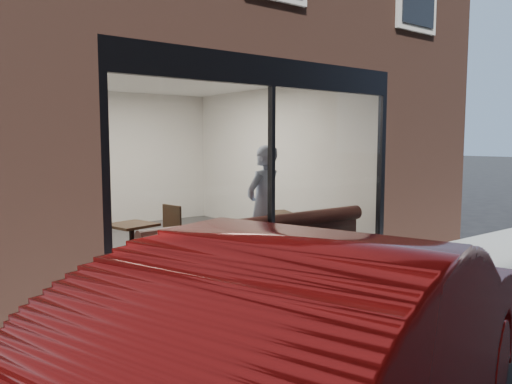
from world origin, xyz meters
TOP-DOWN VIEW (x-y plane):
  - ground at (0.00, 0.00)m, footprint 120.00×120.00m
  - sidewalk_near at (0.00, 1.00)m, footprint 40.00×2.00m
  - kerb_near at (0.00, -0.05)m, footprint 40.00×0.10m
  - host_building_pier_right at (3.75, 8.00)m, footprint 2.50×12.00m
  - host_building_backfill at (0.00, 11.00)m, footprint 5.00×6.00m
  - cafe_floor at (0.00, 5.00)m, footprint 6.00×6.00m
  - cafe_ceiling at (0.00, 5.00)m, footprint 6.00×6.00m
  - cafe_wall_back at (0.00, 7.99)m, footprint 5.00×0.00m
  - cafe_wall_left at (-2.49, 5.00)m, footprint 0.00×6.00m
  - cafe_wall_right at (2.49, 5.00)m, footprint 0.00×6.00m
  - storefront_kick at (0.00, 2.05)m, footprint 5.00×0.10m
  - storefront_header at (0.00, 2.05)m, footprint 5.00×0.10m
  - storefront_mullion at (0.00, 2.05)m, footprint 0.06×0.10m
  - storefront_glass at (0.00, 2.02)m, footprint 4.80×0.00m
  - banquette at (0.00, 2.45)m, footprint 4.00×0.55m
  - person at (0.42, 2.75)m, footprint 0.81×0.62m
  - cafe_table_left at (-1.41, 3.74)m, footprint 0.77×0.77m
  - cafe_table_right at (1.17, 3.36)m, footprint 0.72×0.72m
  - cafe_chair_left at (-0.73, 4.03)m, footprint 0.54×0.54m
  - wall_poster at (-2.45, 5.01)m, footprint 0.02×0.66m
  - parked_car at (-2.33, -1.41)m, footprint 4.89×3.00m

SIDE VIEW (x-z plane):
  - ground at x=0.00m, z-range 0.00..0.00m
  - sidewalk_near at x=0.00m, z-range 0.00..0.01m
  - cafe_floor at x=0.00m, z-range 0.02..0.02m
  - kerb_near at x=0.00m, z-range 0.00..0.12m
  - storefront_kick at x=0.00m, z-range 0.00..0.30m
  - banquette at x=0.00m, z-range 0.00..0.45m
  - cafe_chair_left at x=-0.73m, z-range 0.22..0.26m
  - cafe_table_left at x=-1.41m, z-range 0.72..0.76m
  - cafe_table_right at x=1.17m, z-range 0.72..0.76m
  - parked_car at x=-2.33m, z-range 0.00..1.52m
  - person at x=0.42m, z-range 0.00..1.97m
  - storefront_mullion at x=0.00m, z-range 0.30..2.80m
  - storefront_glass at x=0.00m, z-range -0.85..3.95m
  - wall_poster at x=-2.45m, z-range 1.13..2.02m
  - cafe_wall_back at x=0.00m, z-range -0.90..4.10m
  - cafe_wall_left at x=-2.49m, z-range -1.40..4.60m
  - cafe_wall_right at x=2.49m, z-range -1.40..4.60m
  - host_building_pier_right at x=3.75m, z-range 0.00..3.20m
  - host_building_backfill at x=0.00m, z-range 0.00..3.20m
  - storefront_header at x=0.00m, z-range 2.80..3.20m
  - cafe_ceiling at x=0.00m, z-range 3.19..3.19m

